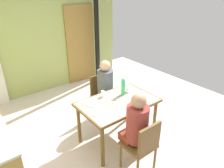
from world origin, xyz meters
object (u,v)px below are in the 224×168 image
Objects in this scene: chair_near_diner at (143,145)px; chair_far_diner at (102,94)px; dining_table at (118,106)px; water_bottle_green_near at (123,87)px; person_far_diner at (106,83)px; person_near_diner at (137,123)px; serving_bowl_center at (140,95)px.

chair_near_diner and chair_far_diner have the same top height.
dining_table is 1.42× the size of chair_far_diner.
water_bottle_green_near reaches higher than dining_table.
chair_far_diner is (0.22, 0.75, -0.17)m from dining_table.
chair_far_diner is 1.13× the size of person_far_diner.
chair_far_diner is 0.31m from person_far_diner.
chair_near_diner is 1.13× the size of person_near_diner.
serving_bowl_center is at bearing 48.21° from chair_near_diner.
chair_near_diner is 1.56m from chair_far_diner.
dining_table is at bearing 73.27° from person_near_diner.
water_bottle_green_near reaches higher than serving_bowl_center.
person_near_diner is 0.78m from serving_bowl_center.
person_far_diner is at bearing 90.43° from water_bottle_green_near.
serving_bowl_center is (0.58, 0.52, 0.00)m from person_near_diner.
serving_bowl_center is at bearing 101.95° from chair_far_diner.
chair_near_diner reaches higher than dining_table.
water_bottle_green_near is (0.00, -0.62, 0.40)m from chair_far_diner.
person_near_diner reaches higher than dining_table.
person_far_diner is 4.53× the size of serving_bowl_center.
chair_far_diner is at bearing -90.00° from person_far_diner.
chair_far_diner is (0.40, 1.51, 0.00)m from chair_near_diner.
chair_far_diner is 1.13× the size of person_near_diner.
dining_table is 0.66m from person_far_diner.
water_bottle_green_near is at bearing 65.24° from chair_near_diner.
chair_far_diner is at bearing 75.00° from chair_near_diner.
chair_far_diner reaches higher than dining_table.
person_near_diner reaches higher than chair_far_diner.
person_far_diner is at bearing 71.89° from person_near_diner.
dining_table is 0.65m from person_near_diner.
person_near_diner is 4.53× the size of serving_bowl_center.
person_far_diner reaches higher than dining_table.
dining_table is at bearing 76.17° from chair_near_diner.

